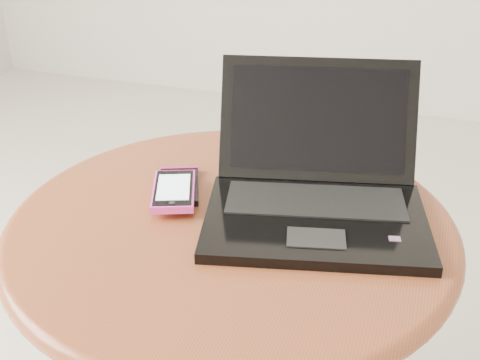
% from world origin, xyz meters
% --- Properties ---
extents(table, '(0.69, 0.69, 0.55)m').
position_xyz_m(table, '(-0.11, 0.07, 0.43)').
color(table, '#4F2214').
rests_on(table, ground).
extents(laptop, '(0.38, 0.38, 0.20)m').
position_xyz_m(laptop, '(0.01, 0.13, 0.59)').
color(laptop, black).
rests_on(laptop, table).
extents(phone_black, '(0.10, 0.14, 0.01)m').
position_xyz_m(phone_black, '(-0.22, 0.13, 0.55)').
color(phone_black, black).
rests_on(phone_black, table).
extents(phone_pink, '(0.10, 0.14, 0.01)m').
position_xyz_m(phone_pink, '(-0.21, 0.09, 0.57)').
color(phone_pink, '#FF40BB').
rests_on(phone_pink, phone_black).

